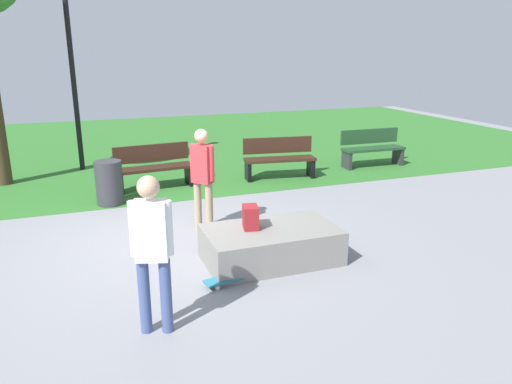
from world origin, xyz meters
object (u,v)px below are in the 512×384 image
(skateboard_by_ledge, at_px, (235,277))
(trash_bin, at_px, (109,183))
(backpack_on_ledge, at_px, (251,217))
(park_bench_near_path, at_px, (279,157))
(skater_performing_trick, at_px, (152,244))
(lamp_post, at_px, (69,41))
(skater_watching, at_px, (202,173))
(concrete_ledge, at_px, (271,244))
(park_bench_near_lamppost, at_px, (154,166))
(park_bench_by_oak, at_px, (372,147))

(skateboard_by_ledge, bearing_deg, trash_bin, 107.47)
(backpack_on_ledge, xyz_separation_m, park_bench_near_path, (2.12, 4.01, -0.15))
(backpack_on_ledge, bearing_deg, skater_performing_trick, 144.05)
(backpack_on_ledge, height_order, lamp_post, lamp_post)
(lamp_post, height_order, trash_bin, lamp_post)
(skater_performing_trick, distance_m, trash_bin, 4.71)
(skater_watching, height_order, trash_bin, skater_watching)
(skater_watching, distance_m, lamp_post, 5.72)
(lamp_post, bearing_deg, concrete_ledge, -70.33)
(backpack_on_ledge, distance_m, lamp_post, 7.16)
(skateboard_by_ledge, bearing_deg, lamp_post, 103.37)
(lamp_post, bearing_deg, skateboard_by_ledge, -76.63)
(park_bench_near_path, bearing_deg, lamp_post, 150.09)
(skateboard_by_ledge, bearing_deg, skater_performing_trick, -144.59)
(skater_watching, distance_m, park_bench_near_lamppost, 2.83)
(concrete_ledge, xyz_separation_m, skater_watching, (-0.57, 1.48, 0.73))
(skateboard_by_ledge, xyz_separation_m, park_bench_near_lamppost, (-0.26, 4.70, 0.42))
(backpack_on_ledge, height_order, skater_watching, skater_watching)
(park_bench_near_path, bearing_deg, skater_watching, -132.69)
(trash_bin, bearing_deg, lamp_post, 98.02)
(backpack_on_ledge, xyz_separation_m, skater_performing_trick, (-1.52, -1.34, 0.35))
(skateboard_by_ledge, bearing_deg, skater_watching, 87.01)
(concrete_ledge, distance_m, trash_bin, 3.93)
(park_bench_near_path, xyz_separation_m, trash_bin, (-3.76, -0.69, -0.06))
(concrete_ledge, height_order, park_bench_near_lamppost, park_bench_near_lamppost)
(park_bench_by_oak, bearing_deg, skateboard_by_ledge, -136.75)
(park_bench_near_lamppost, height_order, park_bench_by_oak, same)
(backpack_on_ledge, xyz_separation_m, lamp_post, (-2.08, 6.43, 2.37))
(park_bench_near_path, distance_m, trash_bin, 3.82)
(skater_performing_trick, distance_m, lamp_post, 8.05)
(concrete_ledge, bearing_deg, park_bench_near_path, 65.73)
(skateboard_by_ledge, distance_m, park_bench_near_lamppost, 4.73)
(trash_bin, bearing_deg, concrete_ledge, -61.07)
(skater_performing_trick, height_order, park_bench_near_lamppost, skater_performing_trick)
(skateboard_by_ledge, distance_m, lamp_post, 7.76)
(backpack_on_ledge, height_order, park_bench_near_lamppost, park_bench_near_lamppost)
(skater_performing_trick, xyz_separation_m, lamp_post, (-0.56, 7.77, 2.02))
(park_bench_near_lamppost, distance_m, lamp_post, 3.68)
(skater_performing_trick, xyz_separation_m, park_bench_by_oak, (6.27, 5.64, -0.50))
(concrete_ledge, xyz_separation_m, park_bench_near_path, (1.86, 4.12, 0.24))
(skater_watching, xyz_separation_m, skateboard_by_ledge, (-0.10, -1.94, -0.90))
(skater_performing_trick, relative_size, skateboard_by_ledge, 2.05)
(skater_performing_trick, relative_size, park_bench_by_oak, 1.05)
(park_bench_by_oak, xyz_separation_m, park_bench_near_path, (-2.63, -0.28, 0.00))
(trash_bin, bearing_deg, skateboard_by_ledge, -72.53)
(skateboard_by_ledge, distance_m, park_bench_by_oak, 7.10)
(concrete_ledge, distance_m, lamp_post, 7.47)
(concrete_ledge, height_order, skater_watching, skater_watching)
(skater_watching, relative_size, park_bench_near_path, 1.00)
(park_bench_by_oak, height_order, park_bench_near_path, same)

